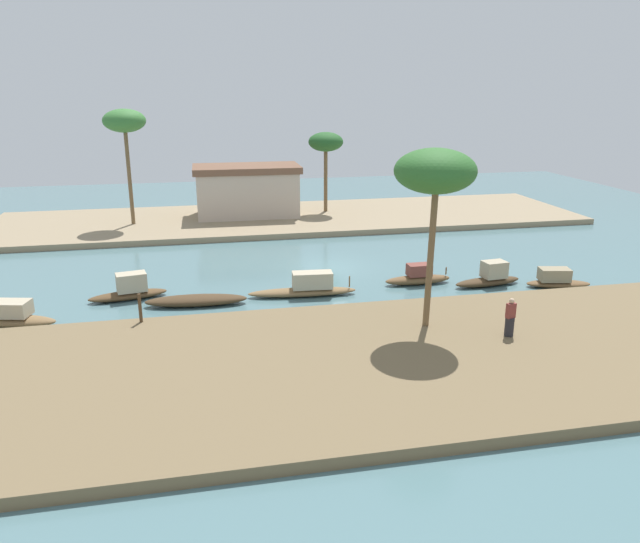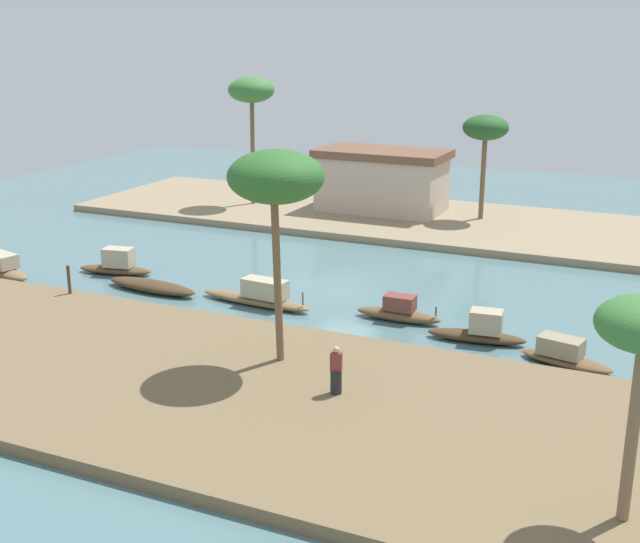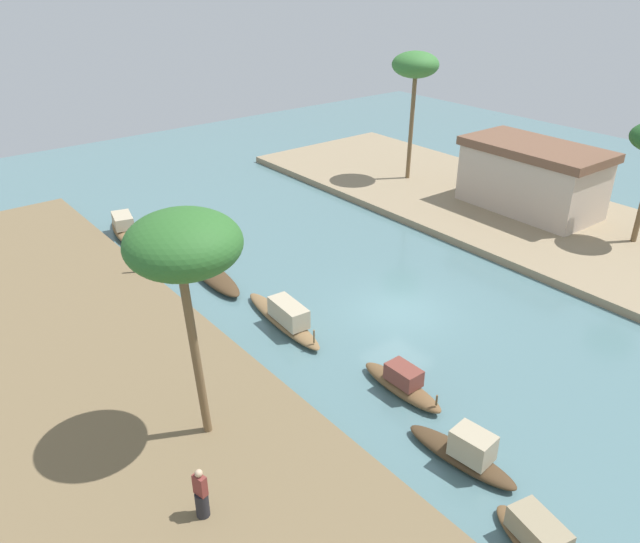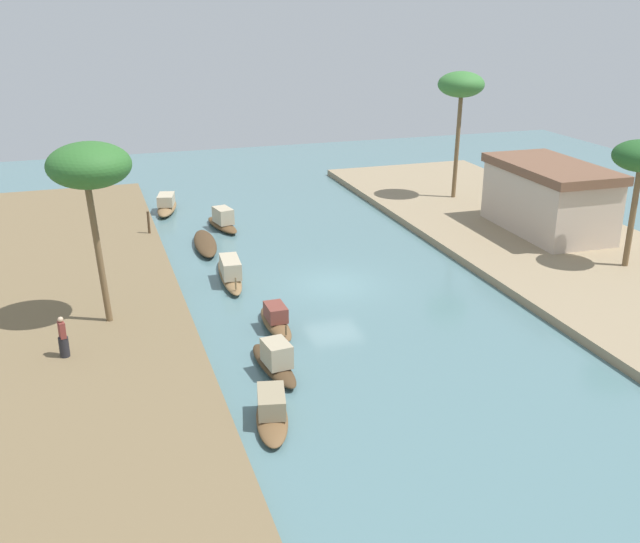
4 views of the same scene
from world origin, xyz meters
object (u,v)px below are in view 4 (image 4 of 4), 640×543
object	(u,v)px
sampan_downstream_large	(230,272)
riverside_building	(549,197)
sampan_open_hull	(205,243)
sampan_with_red_awning	(275,361)
sampan_midstream	(276,321)
palm_tree_left_near	(89,167)
person_on_near_bank	(63,340)
sampan_near_left_bank	(272,412)
sampan_upstream_small	(167,205)
sampan_with_tall_canopy	(223,221)
palm_tree_right_short	(461,87)
mooring_post	(149,222)

from	to	relation	value
sampan_downstream_large	riverside_building	bearing A→B (deg)	98.06
sampan_open_hull	sampan_with_red_awning	size ratio (longest dim) A/B	1.28
sampan_midstream	palm_tree_left_near	xyz separation A→B (m)	(-2.08, -6.54, 6.32)
person_on_near_bank	sampan_midstream	bearing A→B (deg)	-98.81
sampan_open_hull	person_on_near_bank	size ratio (longest dim) A/B	3.07
sampan_near_left_bank	sampan_open_hull	bearing A→B (deg)	-171.00
sampan_downstream_large	sampan_open_hull	world-z (taller)	sampan_downstream_large
sampan_downstream_large	sampan_upstream_small	bearing A→B (deg)	-169.81
sampan_with_tall_canopy	palm_tree_right_short	size ratio (longest dim) A/B	0.47
sampan_with_tall_canopy	palm_tree_left_near	xyz separation A→B (m)	(12.39, -7.17, 6.23)
sampan_near_left_bank	riverside_building	xyz separation A→B (m)	(-13.98, 19.47, 1.94)
person_on_near_bank	palm_tree_left_near	distance (m)	6.51
sampan_midstream	mooring_post	bearing A→B (deg)	-165.58
palm_tree_left_near	sampan_with_red_awning	bearing A→B (deg)	44.70
sampan_midstream	sampan_upstream_small	bearing A→B (deg)	-174.59
sampan_open_hull	palm_tree_right_short	bearing A→B (deg)	108.06
sampan_downstream_large	palm_tree_right_short	xyz separation A→B (m)	(-9.53, 16.88, 7.04)
sampan_with_tall_canopy	sampan_with_red_awning	xyz separation A→B (m)	(18.02, -1.60, -0.02)
sampan_with_red_awning	riverside_building	size ratio (longest dim) A/B	0.47
sampan_downstream_large	sampan_open_hull	bearing A→B (deg)	-172.63
sampan_near_left_bank	mooring_post	bearing A→B (deg)	-163.05
sampan_with_tall_canopy	sampan_upstream_small	bearing A→B (deg)	-162.35
sampan_upstream_small	sampan_midstream	size ratio (longest dim) A/B	1.22
sampan_with_tall_canopy	sampan_open_hull	world-z (taller)	sampan_with_tall_canopy
sampan_near_left_bank	sampan_midstream	bearing A→B (deg)	176.30
sampan_with_red_awning	sampan_downstream_large	bearing A→B (deg)	171.74
riverside_building	sampan_open_hull	bearing A→B (deg)	-101.69
sampan_open_hull	palm_tree_right_short	xyz separation A→B (m)	(-4.22, 17.16, 7.23)
sampan_with_tall_canopy	sampan_near_left_bank	distance (m)	21.39
mooring_post	riverside_building	distance (m)	22.18
sampan_near_left_bank	palm_tree_left_near	bearing A→B (deg)	-140.30
sampan_upstream_small	sampan_midstream	world-z (taller)	sampan_upstream_small
sampan_upstream_small	palm_tree_left_near	bearing A→B (deg)	-1.33
sampan_upstream_small	sampan_midstream	bearing A→B (deg)	19.44
sampan_downstream_large	sampan_midstream	bearing A→B (deg)	10.46
palm_tree_left_near	sampan_open_hull	bearing A→B (deg)	148.82
palm_tree_right_short	riverside_building	size ratio (longest dim) A/B	1.00
sampan_with_red_awning	sampan_open_hull	bearing A→B (deg)	173.51
sampan_open_hull	palm_tree_right_short	distance (m)	19.10
sampan_with_tall_canopy	sampan_near_left_bank	world-z (taller)	sampan_with_tall_canopy
sampan_downstream_large	palm_tree_right_short	world-z (taller)	palm_tree_right_short
sampan_near_left_bank	sampan_open_hull	xyz separation A→B (m)	(-18.11, 0.98, -0.14)
sampan_downstream_large	mooring_post	world-z (taller)	mooring_post
sampan_midstream	sampan_with_red_awning	xyz separation A→B (m)	(3.55, -0.97, 0.07)
sampan_upstream_small	sampan_open_hull	bearing A→B (deg)	21.24
person_on_near_bank	sampan_with_red_awning	bearing A→B (deg)	-125.47
sampan_downstream_large	sampan_midstream	xyz separation A→B (m)	(6.03, 0.65, -0.05)
sampan_midstream	person_on_near_bank	world-z (taller)	person_on_near_bank
sampan_with_red_awning	palm_tree_left_near	world-z (taller)	palm_tree_left_near
sampan_downstream_large	sampan_with_red_awning	world-z (taller)	sampan_with_red_awning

